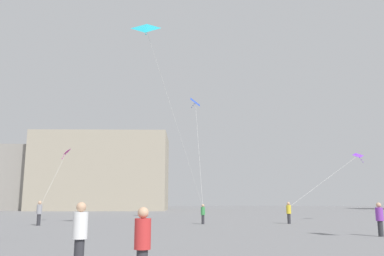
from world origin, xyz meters
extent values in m
cylinder|color=#2D2D33|center=(0.69, 28.18, 0.36)|extent=(0.23, 0.23, 0.72)
cylinder|color=#388C47|center=(0.69, 28.18, 1.03)|extent=(0.34, 0.34, 0.63)
sphere|color=tan|center=(0.69, 28.18, 1.46)|extent=(0.23, 0.23, 0.23)
cylinder|color=#2D2D33|center=(9.90, 17.11, 0.40)|extent=(0.26, 0.26, 0.80)
cylinder|color=purple|center=(9.90, 17.11, 1.14)|extent=(0.38, 0.38, 0.69)
sphere|color=tan|center=(9.90, 17.11, 1.62)|extent=(0.26, 0.26, 0.26)
cylinder|color=#2D2D33|center=(7.72, 28.77, 0.40)|extent=(0.26, 0.26, 0.80)
cylinder|color=yellow|center=(7.72, 28.77, 1.15)|extent=(0.38, 0.38, 0.69)
sphere|color=tan|center=(7.72, 28.77, 1.62)|extent=(0.26, 0.26, 0.26)
cylinder|color=#2D2D33|center=(-2.86, 6.58, 0.41)|extent=(0.27, 0.27, 0.82)
cylinder|color=white|center=(-2.86, 6.58, 1.18)|extent=(0.39, 0.39, 0.71)
sphere|color=tan|center=(-2.86, 6.58, 1.67)|extent=(0.27, 0.27, 0.27)
cylinder|color=red|center=(-0.90, 4.70, 1.11)|extent=(0.37, 0.37, 0.67)
sphere|color=tan|center=(-0.90, 4.70, 1.57)|extent=(0.25, 0.25, 0.25)
cylinder|color=#2D2D33|center=(-11.74, 25.98, 0.42)|extent=(0.27, 0.27, 0.84)
cylinder|color=gray|center=(-11.74, 25.98, 1.20)|extent=(0.40, 0.40, 0.73)
sphere|color=tan|center=(-11.74, 25.98, 1.70)|extent=(0.27, 0.27, 0.27)
pyramid|color=#1EB2C6|center=(-3.35, 21.71, 13.88)|extent=(1.58, 0.73, 0.81)
sphere|color=#1EB2C6|center=(-3.32, 21.60, 13.65)|extent=(0.10, 0.10, 0.10)
sphere|color=#1EB2C6|center=(-3.30, 21.46, 13.44)|extent=(0.10, 0.10, 0.10)
sphere|color=#1EB2C6|center=(-3.28, 21.32, 13.23)|extent=(0.10, 0.10, 0.10)
cylinder|color=silver|center=(-1.33, 24.96, 7.58)|extent=(4.06, 6.46, 12.56)
pyramid|color=purple|center=(15.53, 33.22, 6.12)|extent=(1.01, 0.72, 0.42)
sphere|color=purple|center=(15.66, 33.24, 5.88)|extent=(0.10, 0.10, 0.10)
sphere|color=purple|center=(15.80, 33.24, 5.67)|extent=(0.10, 0.10, 0.10)
sphere|color=purple|center=(15.94, 33.25, 5.46)|extent=(0.10, 0.10, 0.10)
cylinder|color=silver|center=(11.62, 31.00, 3.70)|extent=(7.81, 4.49, 4.81)
pyramid|color=blue|center=(0.04, 37.32, 12.43)|extent=(1.48, 1.95, 0.86)
sphere|color=blue|center=(-0.11, 37.29, 12.20)|extent=(0.10, 0.10, 0.10)
sphere|color=blue|center=(-0.24, 37.24, 11.99)|extent=(0.10, 0.10, 0.10)
sphere|color=blue|center=(-0.38, 37.20, 11.78)|extent=(0.10, 0.10, 0.10)
cylinder|color=silver|center=(0.36, 32.75, 6.85)|extent=(0.69, 9.16, 11.12)
pyramid|color=#D12899|center=(-11.34, 30.21, 6.14)|extent=(0.75, 1.09, 0.48)
sphere|color=#D12899|center=(-11.41, 30.11, 5.91)|extent=(0.10, 0.10, 0.10)
sphere|color=#D12899|center=(-11.50, 30.01, 5.70)|extent=(0.10, 0.10, 0.10)
sphere|color=#D12899|center=(-11.59, 29.90, 5.49)|extent=(0.10, 0.10, 0.10)
cylinder|color=silver|center=(-11.53, 28.10, 3.71)|extent=(0.44, 4.25, 4.83)
cube|color=gray|center=(-37.00, 75.51, 6.30)|extent=(18.15, 12.62, 12.60)
cube|color=#A39984|center=(-19.00, 75.48, 7.51)|extent=(26.32, 15.55, 15.02)
camera|label=1|loc=(0.36, -4.37, 1.83)|focal=36.97mm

